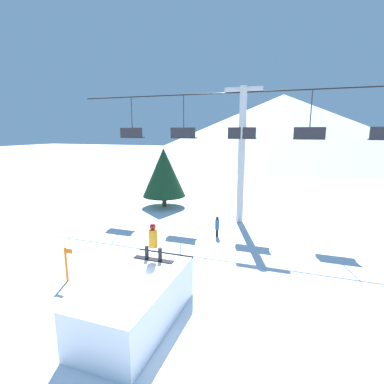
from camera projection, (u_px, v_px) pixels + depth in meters
ground_plane at (133, 340)px, 8.91m from camera, size 220.00×220.00×0.00m
mountain_ridge at (282, 126)px, 71.95m from camera, size 69.86×69.86×14.58m
snow_ramp at (137, 302)px, 9.56m from camera, size 2.22×4.49×1.54m
snowboarder at (153, 242)px, 10.70m from camera, size 1.53×0.31×1.37m
chairlift at (242, 144)px, 19.45m from camera, size 23.87×0.45×8.91m
pine_tree_near at (164, 172)px, 24.20m from camera, size 3.49×3.49×4.78m
trail_marker at (66, 263)px, 12.27m from camera, size 0.41×0.10×1.47m
distant_skier at (217, 226)px, 17.53m from camera, size 0.24×0.24×1.23m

